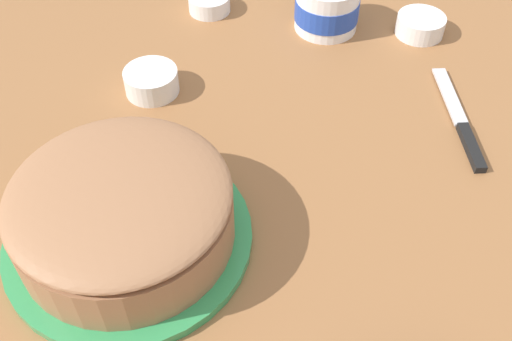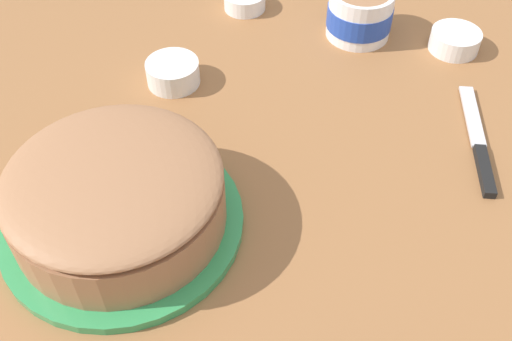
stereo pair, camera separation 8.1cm
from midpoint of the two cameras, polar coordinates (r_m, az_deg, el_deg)
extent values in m
plane|color=#936038|center=(0.87, 3.16, 0.68)|extent=(1.54, 1.54, 0.00)
cylinder|color=#339351|center=(0.80, -14.93, -6.38)|extent=(0.32, 0.32, 0.01)
cylinder|color=#DBB77A|center=(0.77, -15.44, -4.77)|extent=(0.25, 0.25, 0.06)
cylinder|color=#9E6B47|center=(0.77, -15.52, -4.54)|extent=(0.27, 0.27, 0.07)
ellipsoid|color=#9E6B47|center=(0.74, -16.18, -2.42)|extent=(0.27, 0.27, 0.04)
cylinder|color=white|center=(1.12, 4.70, 15.33)|extent=(0.11, 0.11, 0.09)
cylinder|color=#2347B2|center=(1.12, 4.68, 15.14)|extent=(0.12, 0.12, 0.04)
cube|color=silver|center=(1.01, 15.90, 6.78)|extent=(0.03, 0.14, 0.00)
cube|color=black|center=(0.93, 17.62, 2.01)|extent=(0.02, 0.10, 0.01)
cylinder|color=white|center=(1.00, -12.32, 8.25)|extent=(0.09, 0.09, 0.04)
cylinder|color=#B251C6|center=(1.00, -12.35, 8.37)|extent=(0.07, 0.07, 0.01)
ellipsoid|color=#B251C6|center=(0.99, -12.41, 8.69)|extent=(0.06, 0.06, 0.02)
cylinder|color=white|center=(1.18, -6.52, 15.56)|extent=(0.08, 0.08, 0.03)
cylinder|color=yellow|center=(1.18, -6.53, 15.59)|extent=(0.07, 0.07, 0.01)
ellipsoid|color=yellow|center=(1.18, -6.56, 15.88)|extent=(0.06, 0.06, 0.02)
cylinder|color=white|center=(1.14, 13.49, 13.31)|extent=(0.09, 0.09, 0.04)
cylinder|color=pink|center=(1.14, 13.49, 13.31)|extent=(0.07, 0.07, 0.01)
ellipsoid|color=pink|center=(1.14, 13.55, 13.60)|extent=(0.06, 0.06, 0.02)
camera|label=1|loc=(0.04, -92.87, -3.09)|focal=41.73mm
camera|label=2|loc=(0.04, 87.13, 3.09)|focal=41.73mm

